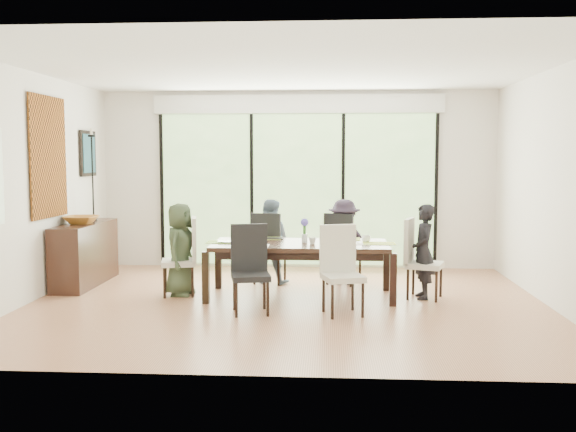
# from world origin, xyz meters

# --- Properties ---
(floor) EXTENTS (6.00, 5.00, 0.01)m
(floor) POSITION_xyz_m (0.00, 0.00, -0.01)
(floor) COLOR #94573B
(floor) RESTS_ON ground
(ceiling) EXTENTS (6.00, 5.00, 0.01)m
(ceiling) POSITION_xyz_m (0.00, 0.00, 2.71)
(ceiling) COLOR white
(ceiling) RESTS_ON wall_back
(wall_back) EXTENTS (6.00, 0.02, 2.70)m
(wall_back) POSITION_xyz_m (0.00, 2.51, 1.35)
(wall_back) COLOR silver
(wall_back) RESTS_ON floor
(wall_front) EXTENTS (6.00, 0.02, 2.70)m
(wall_front) POSITION_xyz_m (0.00, -2.51, 1.35)
(wall_front) COLOR white
(wall_front) RESTS_ON floor
(wall_left) EXTENTS (0.02, 5.00, 2.70)m
(wall_left) POSITION_xyz_m (-3.01, 0.00, 1.35)
(wall_left) COLOR silver
(wall_left) RESTS_ON floor
(wall_right) EXTENTS (0.02, 5.00, 2.70)m
(wall_right) POSITION_xyz_m (3.01, 0.00, 1.35)
(wall_right) COLOR beige
(wall_right) RESTS_ON floor
(glass_doors) EXTENTS (4.20, 0.02, 2.30)m
(glass_doors) POSITION_xyz_m (0.00, 2.47, 1.20)
(glass_doors) COLOR #598C3F
(glass_doors) RESTS_ON wall_back
(blinds_header) EXTENTS (4.40, 0.06, 0.28)m
(blinds_header) POSITION_xyz_m (0.00, 2.46, 2.50)
(blinds_header) COLOR white
(blinds_header) RESTS_ON wall_back
(mullion_a) EXTENTS (0.05, 0.04, 2.30)m
(mullion_a) POSITION_xyz_m (-2.10, 2.46, 1.20)
(mullion_a) COLOR black
(mullion_a) RESTS_ON wall_back
(mullion_b) EXTENTS (0.05, 0.04, 2.30)m
(mullion_b) POSITION_xyz_m (-0.70, 2.46, 1.20)
(mullion_b) COLOR black
(mullion_b) RESTS_ON wall_back
(mullion_c) EXTENTS (0.05, 0.04, 2.30)m
(mullion_c) POSITION_xyz_m (0.70, 2.46, 1.20)
(mullion_c) COLOR black
(mullion_c) RESTS_ON wall_back
(mullion_d) EXTENTS (0.05, 0.04, 2.30)m
(mullion_d) POSITION_xyz_m (2.10, 2.46, 1.20)
(mullion_d) COLOR black
(mullion_d) RESTS_ON wall_back
(deck) EXTENTS (6.00, 1.80, 0.10)m
(deck) POSITION_xyz_m (0.00, 3.40, -0.05)
(deck) COLOR brown
(deck) RESTS_ON ground
(rail_top) EXTENTS (6.00, 0.08, 0.06)m
(rail_top) POSITION_xyz_m (0.00, 4.20, 0.55)
(rail_top) COLOR brown
(rail_top) RESTS_ON deck
(foliage_left) EXTENTS (3.20, 3.20, 3.20)m
(foliage_left) POSITION_xyz_m (-1.80, 5.20, 1.44)
(foliage_left) COLOR #14380F
(foliage_left) RESTS_ON ground
(foliage_mid) EXTENTS (4.00, 4.00, 4.00)m
(foliage_mid) POSITION_xyz_m (0.40, 5.80, 1.80)
(foliage_mid) COLOR #14380F
(foliage_mid) RESTS_ON ground
(foliage_right) EXTENTS (2.80, 2.80, 2.80)m
(foliage_right) POSITION_xyz_m (2.20, 5.00, 1.26)
(foliage_right) COLOR #14380F
(foliage_right) RESTS_ON ground
(foliage_far) EXTENTS (3.60, 3.60, 3.60)m
(foliage_far) POSITION_xyz_m (-0.60, 6.50, 1.62)
(foliage_far) COLOR #14380F
(foliage_far) RESTS_ON ground
(table_top) EXTENTS (2.12, 0.97, 0.05)m
(table_top) POSITION_xyz_m (0.14, 0.37, 0.64)
(table_top) COLOR black
(table_top) RESTS_ON floor
(table_apron) EXTENTS (1.94, 0.79, 0.09)m
(table_apron) POSITION_xyz_m (0.14, 0.37, 0.56)
(table_apron) COLOR black
(table_apron) RESTS_ON floor
(table_leg_fl) EXTENTS (0.08, 0.08, 0.61)m
(table_leg_fl) POSITION_xyz_m (-0.94, -0.06, 0.30)
(table_leg_fl) COLOR black
(table_leg_fl) RESTS_ON floor
(table_leg_fr) EXTENTS (0.08, 0.08, 0.61)m
(table_leg_fr) POSITION_xyz_m (1.22, -0.06, 0.30)
(table_leg_fr) COLOR black
(table_leg_fr) RESTS_ON floor
(table_leg_bl) EXTENTS (0.08, 0.08, 0.61)m
(table_leg_bl) POSITION_xyz_m (-0.94, 0.80, 0.30)
(table_leg_bl) COLOR black
(table_leg_bl) RESTS_ON floor
(table_leg_br) EXTENTS (0.08, 0.08, 0.61)m
(table_leg_br) POSITION_xyz_m (1.22, 0.80, 0.30)
(table_leg_br) COLOR black
(table_leg_br) RESTS_ON floor
(chair_left_end) EXTENTS (0.48, 0.48, 0.97)m
(chair_left_end) POSITION_xyz_m (-1.36, 0.37, 0.49)
(chair_left_end) COLOR silver
(chair_left_end) RESTS_ON floor
(chair_right_end) EXTENTS (0.51, 0.51, 0.97)m
(chair_right_end) POSITION_xyz_m (1.64, 0.37, 0.49)
(chair_right_end) COLOR silver
(chair_right_end) RESTS_ON floor
(chair_far_left) EXTENTS (0.47, 0.47, 0.97)m
(chair_far_left) POSITION_xyz_m (-0.31, 1.22, 0.49)
(chair_far_left) COLOR black
(chair_far_left) RESTS_ON floor
(chair_far_right) EXTENTS (0.54, 0.54, 0.97)m
(chair_far_right) POSITION_xyz_m (0.69, 1.22, 0.49)
(chair_far_right) COLOR black
(chair_far_right) RESTS_ON floor
(chair_near_left) EXTENTS (0.48, 0.48, 0.97)m
(chair_near_left) POSITION_xyz_m (-0.36, -0.50, 0.49)
(chair_near_left) COLOR black
(chair_near_left) RESTS_ON floor
(chair_near_right) EXTENTS (0.50, 0.50, 0.97)m
(chair_near_right) POSITION_xyz_m (0.64, -0.50, 0.49)
(chair_near_right) COLOR silver
(chair_near_right) RESTS_ON floor
(person_left_end) EXTENTS (0.41, 0.57, 1.14)m
(person_left_end) POSITION_xyz_m (-1.34, 0.37, 0.57)
(person_left_end) COLOR #36462E
(person_left_end) RESTS_ON floor
(person_right_end) EXTENTS (0.37, 0.55, 1.14)m
(person_right_end) POSITION_xyz_m (1.62, 0.37, 0.57)
(person_right_end) COLOR black
(person_right_end) RESTS_ON floor
(person_far_left) EXTENTS (0.60, 0.46, 1.14)m
(person_far_left) POSITION_xyz_m (-0.31, 1.20, 0.57)
(person_far_left) COLOR slate
(person_far_left) RESTS_ON floor
(person_far_right) EXTENTS (0.53, 0.33, 1.14)m
(person_far_right) POSITION_xyz_m (0.69, 1.20, 0.57)
(person_far_right) COLOR #251C2B
(person_far_right) RESTS_ON floor
(placemat_left) EXTENTS (0.39, 0.28, 0.01)m
(placemat_left) POSITION_xyz_m (-0.81, 0.37, 0.66)
(placemat_left) COLOR olive
(placemat_left) RESTS_ON table_top
(placemat_right) EXTENTS (0.39, 0.28, 0.01)m
(placemat_right) POSITION_xyz_m (1.09, 0.37, 0.66)
(placemat_right) COLOR #99AB3D
(placemat_right) RESTS_ON table_top
(placemat_far_l) EXTENTS (0.39, 0.28, 0.01)m
(placemat_far_l) POSITION_xyz_m (-0.31, 0.77, 0.66)
(placemat_far_l) COLOR #90B540
(placemat_far_l) RESTS_ON table_top
(placemat_far_r) EXTENTS (0.39, 0.28, 0.01)m
(placemat_far_r) POSITION_xyz_m (0.69, 0.77, 0.66)
(placemat_far_r) COLOR #A6B942
(placemat_far_r) RESTS_ON table_top
(placemat_paper) EXTENTS (0.39, 0.28, 0.01)m
(placemat_paper) POSITION_xyz_m (-0.41, 0.07, 0.66)
(placemat_paper) COLOR white
(placemat_paper) RESTS_ON table_top
(tablet_far_l) EXTENTS (0.23, 0.16, 0.01)m
(tablet_far_l) POSITION_xyz_m (-0.21, 0.72, 0.67)
(tablet_far_l) COLOR black
(tablet_far_l) RESTS_ON table_top
(tablet_far_r) EXTENTS (0.21, 0.15, 0.01)m
(tablet_far_r) POSITION_xyz_m (0.64, 0.72, 0.67)
(tablet_far_r) COLOR black
(tablet_far_r) RESTS_ON table_top
(papers) EXTENTS (0.26, 0.19, 0.00)m
(papers) POSITION_xyz_m (0.84, 0.32, 0.66)
(papers) COLOR white
(papers) RESTS_ON table_top
(platter_base) EXTENTS (0.23, 0.23, 0.02)m
(platter_base) POSITION_xyz_m (-0.41, 0.07, 0.68)
(platter_base) COLOR white
(platter_base) RESTS_ON table_top
(platter_snacks) EXTENTS (0.18, 0.18, 0.01)m
(platter_snacks) POSITION_xyz_m (-0.41, 0.07, 0.69)
(platter_snacks) COLOR orange
(platter_snacks) RESTS_ON table_top
(vase) EXTENTS (0.07, 0.07, 0.11)m
(vase) POSITION_xyz_m (0.19, 0.42, 0.71)
(vase) COLOR silver
(vase) RESTS_ON table_top
(hyacinth_stems) EXTENTS (0.04, 0.04, 0.14)m
(hyacinth_stems) POSITION_xyz_m (0.19, 0.42, 0.82)
(hyacinth_stems) COLOR #337226
(hyacinth_stems) RESTS_ON table_top
(hyacinth_blooms) EXTENTS (0.10, 0.10, 0.10)m
(hyacinth_blooms) POSITION_xyz_m (0.19, 0.42, 0.91)
(hyacinth_blooms) COLOR #6154D3
(hyacinth_blooms) RESTS_ON table_top
(laptop) EXTENTS (0.30, 0.19, 0.02)m
(laptop) POSITION_xyz_m (-0.71, 0.27, 0.67)
(laptop) COLOR silver
(laptop) RESTS_ON table_top
(cup_a) EXTENTS (0.15, 0.15, 0.08)m
(cup_a) POSITION_xyz_m (-0.56, 0.52, 0.70)
(cup_a) COLOR white
(cup_a) RESTS_ON table_top
(cup_b) EXTENTS (0.12, 0.12, 0.08)m
(cup_b) POSITION_xyz_m (0.29, 0.27, 0.70)
(cup_b) COLOR white
(cup_b) RESTS_ON table_top
(cup_c) EXTENTS (0.15, 0.15, 0.08)m
(cup_c) POSITION_xyz_m (0.94, 0.47, 0.70)
(cup_c) COLOR white
(cup_c) RESTS_ON table_top
(book) EXTENTS (0.16, 0.21, 0.02)m
(book) POSITION_xyz_m (0.39, 0.42, 0.67)
(book) COLOR white
(book) RESTS_ON table_top
(sideboard) EXTENTS (0.41, 1.47, 0.82)m
(sideboard) POSITION_xyz_m (-2.76, 0.95, 0.41)
(sideboard) COLOR black
(sideboard) RESTS_ON floor
(bowl) EXTENTS (0.44, 0.44, 0.11)m
(bowl) POSITION_xyz_m (-2.76, 0.85, 0.88)
(bowl) COLOR #9B6021
(bowl) RESTS_ON sideboard
(candlestick_base) EXTENTS (0.09, 0.09, 0.04)m
(candlestick_base) POSITION_xyz_m (-2.76, 1.30, 0.84)
(candlestick_base) COLOR black
(candlestick_base) RESTS_ON sideboard
(candlestick_shaft) EXTENTS (0.02, 0.02, 1.14)m
(candlestick_shaft) POSITION_xyz_m (-2.76, 1.30, 1.42)
(candlestick_shaft) COLOR black
(candlestick_shaft) RESTS_ON sideboard
(candlestick_pan) EXTENTS (0.09, 0.09, 0.03)m
(candlestick_pan) POSITION_xyz_m (-2.76, 1.30, 1.99)
(candlestick_pan) COLOR black
(candlestick_pan) RESTS_ON sideboard
(candle) EXTENTS (0.03, 0.03, 0.09)m
(candle) POSITION_xyz_m (-2.76, 1.30, 2.04)
(candle) COLOR silver
(candle) RESTS_ON sideboard
(tapestry) EXTENTS (0.02, 1.00, 1.50)m
(tapestry) POSITION_xyz_m (-2.97, 0.40, 1.70)
(tapestry) COLOR #964B15
(tapestry) RESTS_ON wall_left
(art_frame) EXTENTS (0.03, 0.55, 0.65)m
(art_frame) POSITION_xyz_m (-2.97, 1.70, 1.75)
(art_frame) COLOR black
(art_frame) RESTS_ON wall_left
(art_canvas) EXTENTS (0.01, 0.45, 0.55)m
(art_canvas) POSITION_xyz_m (-2.95, 1.70, 1.75)
(art_canvas) COLOR #18404E
(art_canvas) RESTS_ON wall_left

